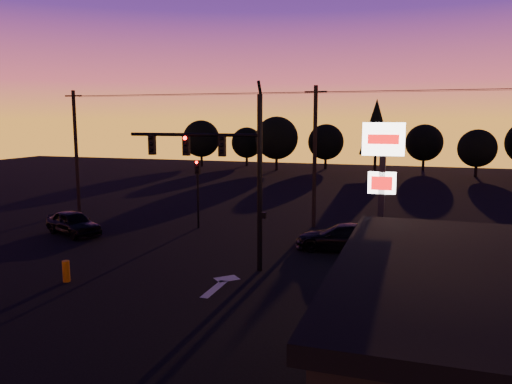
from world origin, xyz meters
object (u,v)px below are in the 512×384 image
at_px(car_left, 73,223).
at_px(suv_parked, 380,334).
at_px(bollard, 66,271).
at_px(pylon_sign, 382,174).
at_px(secondary_signal, 198,184).
at_px(traffic_signal_mast, 226,163).
at_px(car_right, 343,237).

height_order(car_left, suv_parked, suv_parked).
height_order(bollard, suv_parked, suv_parked).
bearing_deg(bollard, pylon_sign, 6.96).
relative_size(secondary_signal, pylon_sign, 0.64).
bearing_deg(secondary_signal, car_left, -147.36).
xyz_separation_m(traffic_signal_mast, bollard, (-5.82, -4.07, -4.48)).
distance_m(secondary_signal, bollard, 11.85).
bearing_deg(traffic_signal_mast, suv_parked, -43.36).
height_order(traffic_signal_mast, secondary_signal, traffic_signal_mast).
bearing_deg(pylon_sign, traffic_signal_mast, 160.64).
bearing_deg(car_right, car_left, -87.62).
xyz_separation_m(car_right, suv_parked, (2.75, -11.76, 0.04)).
distance_m(bollard, car_left, 9.26).
height_order(secondary_signal, suv_parked, secondary_signal).
relative_size(traffic_signal_mast, pylon_sign, 1.26).
bearing_deg(suv_parked, bollard, 177.90).
bearing_deg(car_right, secondary_signal, -108.39).
height_order(pylon_sign, suv_parked, pylon_sign).
xyz_separation_m(bollard, car_left, (-5.45, 7.49, 0.26)).
xyz_separation_m(traffic_signal_mast, pylon_sign, (7.10, -2.49, -0.02)).
bearing_deg(pylon_sign, suv_parked, -85.15).
height_order(car_right, suv_parked, suv_parked).
distance_m(traffic_signal_mast, suv_parked, 11.11).
bearing_deg(car_right, bollard, -52.48).
relative_size(traffic_signal_mast, secondary_signal, 1.97).
bearing_deg(car_left, car_right, -61.67).
xyz_separation_m(traffic_signal_mast, car_right, (4.73, 4.70, -4.21)).
height_order(bollard, car_right, car_right).
bearing_deg(bollard, traffic_signal_mast, 34.98).
bearing_deg(bollard, secondary_signal, 85.46).
relative_size(pylon_sign, car_right, 1.37).
bearing_deg(secondary_signal, car_right, -16.19).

